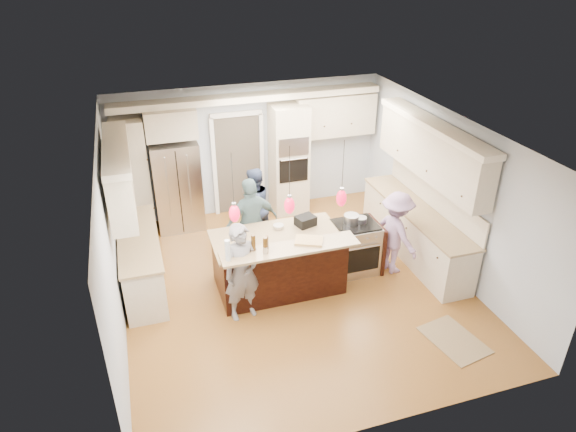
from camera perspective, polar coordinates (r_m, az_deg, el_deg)
name	(u,v)px	position (r m, az deg, el deg)	size (l,w,h in m)	color
ground_plane	(294,285)	(8.73, 0.70, -7.70)	(6.00, 6.00, 0.00)	#A0682C
room_shell	(295,188)	(7.81, 0.78, 3.16)	(5.54, 6.04, 2.72)	#B2BCC6
refrigerator	(177,186)	(10.28, -12.19, 3.31)	(0.90, 0.70, 1.80)	#B7B7BC
oven_column	(289,160)	(10.61, 0.09, 6.25)	(0.72, 0.69, 2.30)	beige
back_upper_cabinets	(214,142)	(10.19, -8.19, 8.13)	(5.30, 0.61, 2.54)	beige
right_counter_run	(421,202)	(9.36, 14.53, 1.49)	(0.64, 3.10, 2.51)	beige
left_cabinets	(134,230)	(8.54, -16.79, -1.53)	(0.64, 2.30, 2.51)	beige
kitchen_island	(279,261)	(8.45, -1.03, -5.06)	(2.10, 1.46, 1.12)	black
island_range	(355,247)	(8.96, 7.50, -3.43)	(0.82, 0.71, 0.92)	#B7B7BC
pendant_lights	(289,205)	(7.31, 0.16, 1.19)	(1.75, 0.15, 1.03)	black
person_bar_end	(242,272)	(7.68, -5.09, -6.25)	(0.58, 0.38, 1.59)	slate
person_far_left	(254,207)	(9.59, -3.82, 1.05)	(0.73, 0.57, 1.50)	navy
person_far_right	(252,223)	(8.86, -4.04, -0.80)	(0.98, 0.41, 1.67)	slate
person_range_side	(396,233)	(8.92, 11.89, -1.85)	(0.96, 0.55, 1.49)	#9A7AA5
floor_rug	(454,340)	(8.05, 17.97, -12.96)	(0.64, 0.94, 0.01)	#9C7C55
water_bottle	(228,250)	(7.29, -6.73, -3.81)	(0.08, 0.08, 0.33)	silver
beer_bottle_a	(253,243)	(7.50, -3.87, -2.97)	(0.07, 0.07, 0.26)	#43290C
beer_bottle_b	(265,245)	(7.42, -2.55, -3.29)	(0.07, 0.07, 0.26)	#43290C
beer_bottle_c	(267,242)	(7.54, -2.38, -2.92)	(0.05, 0.05, 0.21)	#43290C
drink_can	(265,250)	(7.45, -2.54, -3.83)	(0.06, 0.06, 0.11)	#B7B7BC
cutting_board	(309,240)	(7.76, 2.35, -2.73)	(0.42, 0.30, 0.03)	#DEB966
pot_large	(351,219)	(8.70, 7.06, -0.33)	(0.26, 0.26, 0.15)	#B7B7BC
pot_small	(361,220)	(8.75, 8.10, -0.43)	(0.20, 0.20, 0.10)	#B7B7BC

